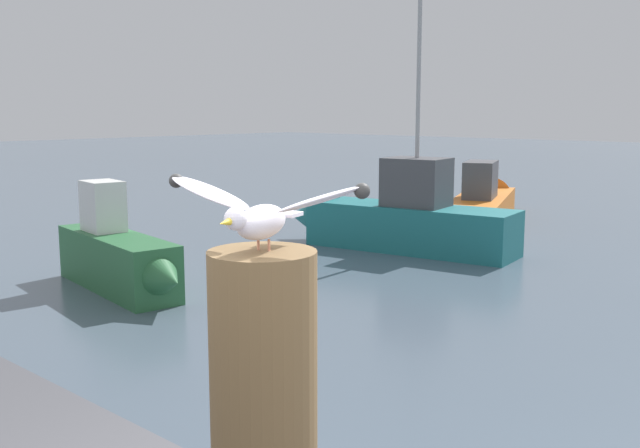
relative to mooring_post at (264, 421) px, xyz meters
name	(u,v)px	position (x,y,z in m)	size (l,w,h in m)	color
mooring_post	(264,421)	(0.00, 0.00, 0.00)	(0.32, 0.32, 1.04)	brown
seagull	(261,211)	(0.00, 0.00, 0.64)	(0.65, 0.39, 0.21)	tan
boat_green	(121,258)	(-7.78, 4.45, -1.25)	(3.45, 1.25, 1.61)	#2D6B3D
boat_orange	(485,200)	(-7.71, 15.00, -1.35)	(3.04, 5.30, 1.67)	orange
boat_teal	(392,218)	(-6.85, 9.89, -1.17)	(4.97, 1.82, 5.05)	#1E7075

